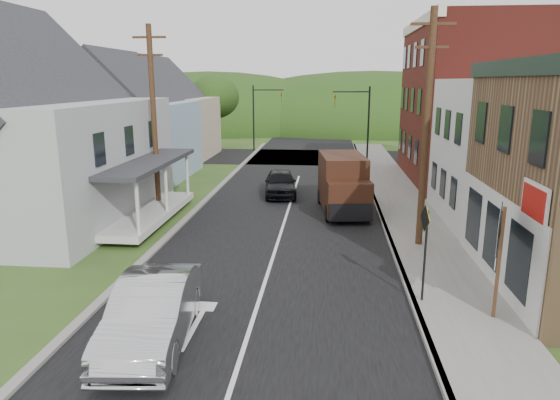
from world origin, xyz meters
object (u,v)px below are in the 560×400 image
(silver_sedan, at_px, (153,312))
(dark_sedan, at_px, (280,183))
(delivery_van, at_px, (343,184))
(warning_sign, at_px, (425,240))
(route_sign_cluster, at_px, (499,247))

(silver_sedan, bearing_deg, dark_sedan, 79.08)
(delivery_van, relative_size, warning_sign, 1.82)
(silver_sedan, distance_m, warning_sign, 7.72)
(silver_sedan, xyz_separation_m, warning_sign, (7.07, 2.87, 1.17))
(dark_sedan, xyz_separation_m, delivery_van, (3.45, -3.41, 0.70))
(dark_sedan, bearing_deg, route_sign_cluster, -70.31)
(silver_sedan, relative_size, delivery_van, 0.94)
(dark_sedan, height_order, warning_sign, warning_sign)
(warning_sign, bearing_deg, dark_sedan, 104.04)
(dark_sedan, bearing_deg, delivery_van, -51.02)
(silver_sedan, bearing_deg, delivery_van, 63.80)
(silver_sedan, height_order, warning_sign, warning_sign)
(dark_sedan, relative_size, delivery_van, 0.81)
(silver_sedan, distance_m, delivery_van, 14.26)
(dark_sedan, relative_size, warning_sign, 1.48)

